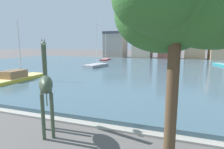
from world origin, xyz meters
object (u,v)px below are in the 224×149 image
object	(u,v)px
sailboat_teal	(224,66)
sailboat_yellow	(22,78)
shade_tree	(180,7)
sailboat_grey	(97,66)
sailboat_red	(106,60)
giraffe_statue	(46,86)

from	to	relation	value
sailboat_teal	sailboat_yellow	world-z (taller)	sailboat_teal
sailboat_yellow	shade_tree	xyz separation A→B (m)	(17.32, -9.64, 5.22)
sailboat_grey	sailboat_teal	bearing A→B (deg)	21.84
sailboat_teal	shade_tree	size ratio (longest dim) A/B	1.19
sailboat_grey	sailboat_red	world-z (taller)	sailboat_grey
giraffe_statue	sailboat_teal	distance (m)	36.11
sailboat_grey	sailboat_teal	xyz separation A→B (m)	(22.57, 9.04, -0.04)
giraffe_statue	shade_tree	size ratio (longest dim) A/B	0.64
shade_tree	giraffe_statue	bearing A→B (deg)	178.15
giraffe_statue	sailboat_yellow	size ratio (longest dim) A/B	0.58
sailboat_teal	sailboat_red	size ratio (longest dim) A/B	1.23
sailboat_teal	sailboat_yellow	bearing A→B (deg)	-138.02
giraffe_statue	shade_tree	xyz separation A→B (m)	(6.02, -0.19, 3.29)
sailboat_grey	sailboat_yellow	bearing A→B (deg)	-103.64
sailboat_yellow	giraffe_statue	bearing A→B (deg)	-39.87
sailboat_teal	sailboat_yellow	xyz separation A→B (m)	(-26.07, -23.45, 0.09)
sailboat_teal	sailboat_red	world-z (taller)	sailboat_teal
giraffe_statue	sailboat_red	bearing A→B (deg)	107.08
sailboat_teal	sailboat_grey	bearing A→B (deg)	-158.16
sailboat_yellow	sailboat_teal	bearing A→B (deg)	41.98
giraffe_statue	sailboat_teal	bearing A→B (deg)	65.84
sailboat_yellow	shade_tree	world-z (taller)	shade_tree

